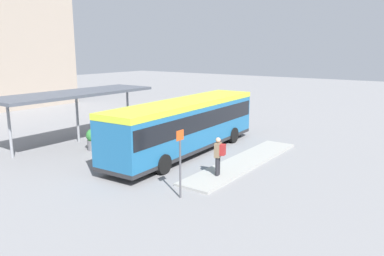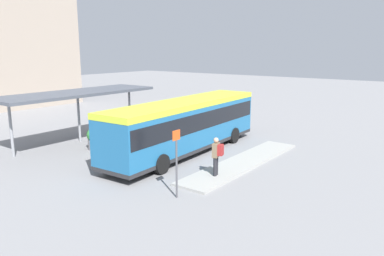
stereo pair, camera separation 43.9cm
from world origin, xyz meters
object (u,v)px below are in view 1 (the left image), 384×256
at_px(platform_sign, 180,161).
at_px(city_bus, 186,123).
at_px(bicycle_red, 209,114).
at_px(potted_planter_near_shelter, 93,139).
at_px(pedestrian_waiting, 219,154).
at_px(bicycle_green, 222,116).
at_px(bicycle_blue, 217,114).

bearing_deg(platform_sign, city_bus, 34.75).
relative_size(bicycle_red, potted_planter_near_shelter, 1.33).
bearing_deg(potted_planter_near_shelter, platform_sign, -107.76).
xyz_separation_m(pedestrian_waiting, potted_planter_near_shelter, (-0.19, 8.65, -0.48)).
bearing_deg(pedestrian_waiting, platform_sign, 77.18).
bearing_deg(potted_planter_near_shelter, bicycle_green, -5.63).
xyz_separation_m(city_bus, pedestrian_waiting, (-2.52, -3.77, -0.64)).
height_order(bicycle_red, potted_planter_near_shelter, potted_planter_near_shelter).
relative_size(bicycle_green, potted_planter_near_shelter, 1.38).
xyz_separation_m(bicycle_red, potted_planter_near_shelter, (-12.67, -0.12, 0.31)).
relative_size(pedestrian_waiting, potted_planter_near_shelter, 1.40).
bearing_deg(city_bus, potted_planter_near_shelter, 116.27).
relative_size(pedestrian_waiting, bicycle_blue, 1.01).
height_order(bicycle_blue, platform_sign, platform_sign).
xyz_separation_m(bicycle_blue, bicycle_red, (-0.34, 0.68, -0.01)).
bearing_deg(pedestrian_waiting, bicycle_red, -68.30).
height_order(bicycle_blue, bicycle_red, bicycle_blue).
distance_m(pedestrian_waiting, platform_sign, 2.99).
distance_m(pedestrian_waiting, bicycle_green, 14.52).
bearing_deg(city_bus, bicycle_green, 17.31).
relative_size(bicycle_red, platform_sign, 0.62).
bearing_deg(bicycle_blue, platform_sign, -54.03).
height_order(pedestrian_waiting, platform_sign, platform_sign).
bearing_deg(platform_sign, bicycle_green, 25.71).
bearing_deg(bicycle_green, pedestrian_waiting, 117.41).
distance_m(city_bus, platform_sign, 6.68).
bearing_deg(platform_sign, bicycle_blue, 27.20).
distance_m(potted_planter_near_shelter, platform_sign, 9.16).
bearing_deg(pedestrian_waiting, bicycle_blue, -71.16).
bearing_deg(bicycle_blue, potted_planter_near_shelter, -83.71).
bearing_deg(bicycle_blue, city_bus, -58.54).
bearing_deg(potted_planter_near_shelter, city_bus, -61.01).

